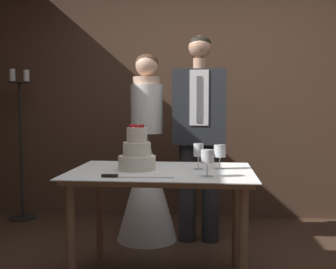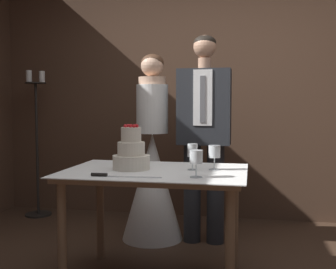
% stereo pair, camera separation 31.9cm
% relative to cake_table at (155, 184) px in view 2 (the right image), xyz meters
% --- Properties ---
extents(wall_back, '(4.86, 0.12, 2.93)m').
position_rel_cake_table_xyz_m(wall_back, '(0.20, 1.80, 0.79)').
color(wall_back, '#513828').
rests_on(wall_back, ground_plane).
extents(cake_table, '(1.21, 0.86, 0.76)m').
position_rel_cake_table_xyz_m(cake_table, '(0.00, 0.00, 0.00)').
color(cake_table, '#8E6B4C').
rests_on(cake_table, ground_plane).
extents(tiered_cake, '(0.25, 0.25, 0.31)m').
position_rel_cake_table_xyz_m(tiered_cake, '(-0.17, 0.00, 0.20)').
color(tiered_cake, silver).
rests_on(tiered_cake, cake_table).
extents(cake_knife, '(0.44, 0.04, 0.02)m').
position_rel_cake_table_xyz_m(cake_knife, '(-0.20, -0.30, 0.10)').
color(cake_knife, silver).
rests_on(cake_knife, cake_table).
extents(wine_glass_near, '(0.07, 0.07, 0.18)m').
position_rel_cake_table_xyz_m(wine_glass_near, '(0.24, 0.06, 0.22)').
color(wine_glass_near, silver).
rests_on(wine_glass_near, cake_table).
extents(wine_glass_middle, '(0.08, 0.08, 0.17)m').
position_rel_cake_table_xyz_m(wine_glass_middle, '(0.39, 0.09, 0.21)').
color(wine_glass_middle, silver).
rests_on(wine_glass_middle, cake_table).
extents(wine_glass_far, '(0.08, 0.08, 0.17)m').
position_rel_cake_table_xyz_m(wine_glass_far, '(0.31, -0.23, 0.21)').
color(wine_glass_far, silver).
rests_on(wine_glass_far, cake_table).
extents(bride, '(0.54, 0.54, 1.64)m').
position_rel_cake_table_xyz_m(bride, '(-0.23, 0.89, -0.07)').
color(bride, white).
rests_on(bride, ground_plane).
extents(groom, '(0.45, 0.25, 1.79)m').
position_rel_cake_table_xyz_m(groom, '(0.23, 0.88, 0.33)').
color(groom, '#282B30').
rests_on(groom, ground_plane).
extents(candle_stand, '(0.28, 0.28, 1.57)m').
position_rel_cake_table_xyz_m(candle_stand, '(-1.64, 1.43, 0.05)').
color(candle_stand, black).
rests_on(candle_stand, ground_plane).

